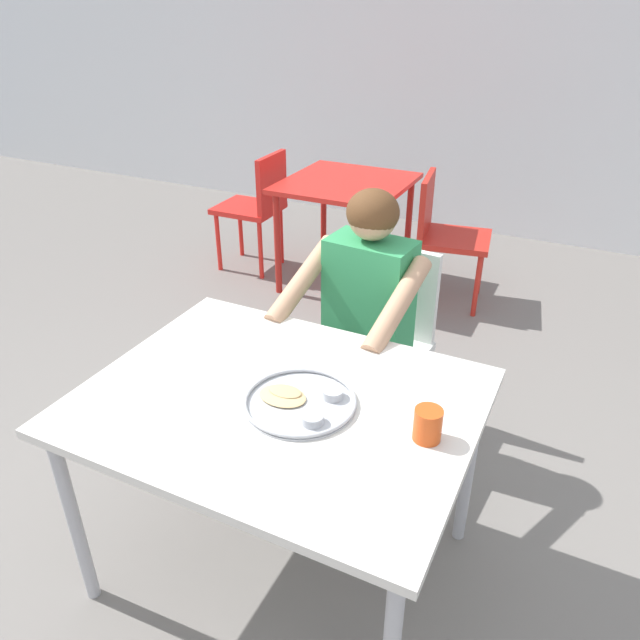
# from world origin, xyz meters

# --- Properties ---
(ground_plane) EXTENTS (12.00, 12.00, 0.05)m
(ground_plane) POSITION_xyz_m (0.00, 0.00, -0.03)
(ground_plane) COLOR slate
(back_wall) EXTENTS (12.00, 0.12, 3.40)m
(back_wall) POSITION_xyz_m (0.00, 3.81, 1.70)
(back_wall) COLOR white
(back_wall) RESTS_ON ground
(table_foreground) EXTENTS (1.18, 0.92, 0.74)m
(table_foreground) POSITION_xyz_m (0.09, 0.06, 0.67)
(table_foreground) COLOR silver
(table_foreground) RESTS_ON ground
(thali_tray) EXTENTS (0.34, 0.34, 0.03)m
(thali_tray) POSITION_xyz_m (0.16, 0.06, 0.75)
(thali_tray) COLOR #B7BABF
(thali_tray) RESTS_ON table_foreground
(drinking_cup) EXTENTS (0.08, 0.08, 0.10)m
(drinking_cup) POSITION_xyz_m (0.55, 0.07, 0.79)
(drinking_cup) COLOR #D84C19
(drinking_cup) RESTS_ON table_foreground
(chair_foreground) EXTENTS (0.47, 0.47, 0.86)m
(chair_foreground) POSITION_xyz_m (0.07, 0.98, 0.49)
(chair_foreground) COLOR silver
(chair_foreground) RESTS_ON ground
(diner_foreground) EXTENTS (0.53, 0.58, 1.17)m
(diner_foreground) POSITION_xyz_m (0.06, 0.75, 0.70)
(diner_foreground) COLOR #363636
(diner_foreground) RESTS_ON ground
(table_background_red) EXTENTS (0.78, 0.81, 0.72)m
(table_background_red) POSITION_xyz_m (-0.70, 2.33, 0.63)
(table_background_red) COLOR red
(table_background_red) RESTS_ON ground
(chair_red_left) EXTENTS (0.44, 0.39, 0.85)m
(chair_red_left) POSITION_xyz_m (-1.35, 2.28, 0.50)
(chair_red_left) COLOR red
(chair_red_left) RESTS_ON ground
(chair_red_right) EXTENTS (0.49, 0.47, 0.83)m
(chair_red_right) POSITION_xyz_m (-0.03, 2.36, 0.49)
(chair_red_right) COLOR red
(chair_red_right) RESTS_ON ground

